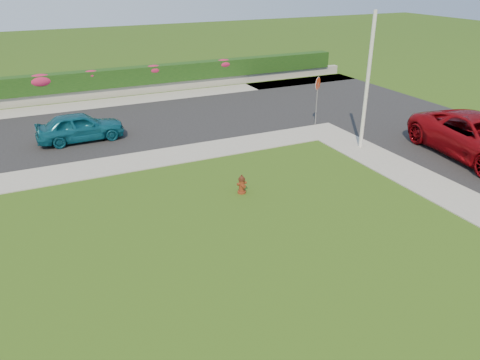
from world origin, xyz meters
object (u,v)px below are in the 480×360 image
suv_red (480,138)px  fire_hydrant (242,184)px  sedan_teal (80,127)px  stop_sign (317,90)px  utility_pole (367,83)px

suv_red → fire_hydrant: bearing=-179.3°
sedan_teal → stop_sign: stop_sign is taller
fire_hydrant → sedan_teal: sedan_teal is taller
fire_hydrant → sedan_teal: bearing=114.3°
suv_red → utility_pole: bearing=146.0°
sedan_teal → utility_pole: size_ratio=0.67×
suv_red → stop_sign: 7.78m
suv_red → stop_sign: (-3.64, 6.81, 0.94)m
utility_pole → stop_sign: (-0.03, 3.62, -1.08)m
suv_red → sedan_teal: bearing=155.0°
fire_hydrant → suv_red: bearing=-10.7°
sedan_teal → stop_sign: bearing=-104.6°
fire_hydrant → utility_pole: bearing=11.9°
fire_hydrant → suv_red: suv_red is taller
suv_red → utility_pole: (-3.61, 3.19, 2.02)m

